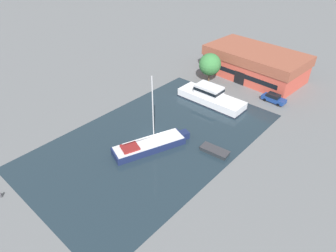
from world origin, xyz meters
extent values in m
plane|color=slate|center=(0.00, 0.00, 0.00)|extent=(440.00, 440.00, 0.00)
cube|color=#1E2D38|center=(0.00, 0.00, 0.00)|extent=(23.00, 38.67, 0.01)
cube|color=#C64C3D|center=(-0.08, 30.48, 1.86)|extent=(20.18, 12.00, 3.72)
cube|color=brown|center=(-0.08, 30.48, 4.72)|extent=(20.79, 12.36, 2.02)
cube|color=black|center=(-0.43, 25.09, 1.30)|extent=(2.34, 0.21, 2.60)
cube|color=black|center=(-0.43, 25.09, 2.04)|extent=(16.57, 1.11, 0.93)
cylinder|color=brown|center=(-5.45, 21.60, 1.15)|extent=(0.29, 0.29, 2.29)
sphere|color=#387A3D|center=(-5.45, 21.60, 3.95)|extent=(4.43, 4.43, 4.43)
cube|color=navy|center=(8.30, 22.79, 0.65)|extent=(4.38, 1.90, 0.73)
cube|color=black|center=(8.13, 22.80, 1.31)|extent=(2.30, 1.61, 0.59)
cube|color=black|center=(9.25, 22.75, 1.28)|extent=(0.10, 1.38, 0.47)
cylinder|color=black|center=(9.66, 23.49, 0.30)|extent=(0.61, 0.23, 0.60)
cylinder|color=black|center=(9.60, 21.97, 0.30)|extent=(0.61, 0.23, 0.60)
cylinder|color=black|center=(7.00, 23.61, 0.30)|extent=(0.61, 0.23, 0.60)
cylinder|color=black|center=(6.93, 22.09, 0.30)|extent=(0.61, 0.23, 0.60)
cube|color=#19234C|center=(0.92, -2.27, 0.56)|extent=(6.51, 11.04, 1.11)
cube|color=#19234C|center=(3.00, 3.29, 0.56)|extent=(1.67, 1.59, 1.11)
cube|color=silver|center=(0.92, -2.27, 1.16)|extent=(6.25, 10.59, 0.08)
cylinder|color=silver|center=(1.20, -1.52, 6.34)|extent=(0.16, 0.16, 10.28)
cylinder|color=silver|center=(0.36, -3.77, 2.30)|extent=(1.79, 4.54, 0.12)
cube|color=maroon|center=(-0.11, -5.02, 1.35)|extent=(2.76, 2.93, 0.30)
cube|color=white|center=(-0.19, 14.94, 0.77)|extent=(12.57, 4.16, 1.52)
cube|color=black|center=(-0.19, 14.94, 0.15)|extent=(12.70, 4.24, 0.18)
cube|color=silver|center=(-0.82, 14.93, 2.38)|extent=(4.79, 2.96, 1.69)
cube|color=black|center=(-0.82, 14.93, 2.55)|extent=(4.88, 3.04, 0.54)
cube|color=#23282D|center=(8.57, 3.42, 0.28)|extent=(4.13, 2.01, 0.55)
cube|color=#333338|center=(8.57, 3.42, 0.59)|extent=(4.30, 2.12, 0.08)
cylinder|color=#47474C|center=(-5.88, -20.84, 0.20)|extent=(0.30, 0.30, 0.40)
sphere|color=#47474C|center=(-5.88, -20.84, 0.49)|extent=(0.33, 0.33, 0.33)
camera|label=1|loc=(25.90, -26.03, 27.60)|focal=32.00mm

